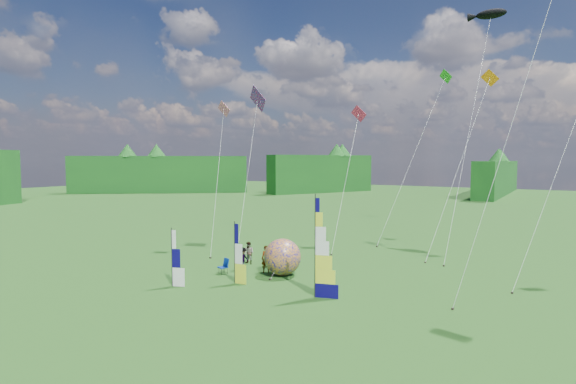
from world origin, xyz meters
The scene contains 19 objects.
ground centered at (0.00, 0.00, 0.00)m, with size 220.00×220.00×0.00m, color #28621B.
treeline_ring centered at (0.00, 0.00, 4.00)m, with size 210.00×210.00×8.00m, color #175717, non-canonical shape.
feather_banner_main centered at (1.67, 2.46, 2.69)m, with size 1.45×0.10×5.39m, color #0B054D, non-canonical shape.
side_banner_left centered at (-3.72, 2.33, 1.81)m, with size 1.00×0.10×3.62m, color #D0DF28, non-canonical shape.
side_banner_far centered at (-6.44, -0.11, 1.67)m, with size 0.98×0.10×3.33m, color white, non-canonical shape.
bol_inflatable centered at (-2.32, 5.44, 1.18)m, with size 2.37×2.37×2.37m, color #030672.
spectator_a centered at (-3.63, 5.50, 0.88)m, with size 0.64×0.42×1.77m, color #66594C.
spectator_b centered at (-6.04, 6.79, 0.79)m, with size 0.77×0.38×1.59m, color #66594C.
spectator_c centered at (-5.36, 5.23, 0.76)m, with size 0.98×0.36×1.51m, color #66594C.
spectator_d centered at (-4.42, 7.08, 0.75)m, with size 0.88×0.36×1.51m, color #66594C.
camp_chair centered at (-5.77, 3.64, 0.51)m, with size 0.59×0.59×1.02m, color navy, non-canonical shape.
kite_whale centered at (6.22, 20.07, 11.08)m, with size 3.71×16.36×22.16m, color black, non-canonical shape.
kite_rainbow_delta centered at (-10.29, 12.40, 7.63)m, with size 7.40×11.47×15.25m, color red, non-canonical shape.
kite_parafoil centered at (10.60, 6.77, 10.31)m, with size 7.72×8.33×20.62m, color #A90014, non-canonical shape.
small_kite_red centered at (-2.75, 15.94, 6.41)m, with size 3.25×9.25×12.81m, color #E02950, non-canonical shape.
small_kite_orange centered at (5.84, 18.26, 7.72)m, with size 5.03×11.34×15.44m, color orange, non-canonical shape.
small_kite_yellow centered at (12.31, 12.36, 6.88)m, with size 5.99×9.66×13.75m, color #CDE229, non-canonical shape.
small_kite_pink centered at (-10.88, 9.10, 6.48)m, with size 4.94×7.14×12.96m, color #D85B7A, non-canonical shape.
small_kite_green centered at (0.78, 23.24, 8.52)m, with size 5.25×13.71×17.05m, color green, non-canonical shape.
Camera 1 is at (13.04, -18.41, 7.37)m, focal length 28.00 mm.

